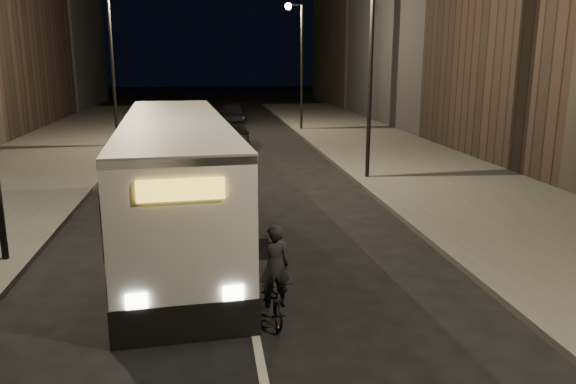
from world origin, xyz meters
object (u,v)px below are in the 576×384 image
object	(u,v)px
streetlight_right_mid	(365,43)
car_far	(233,114)
cyclist_on_bicycle	(273,287)
streetlight_left_far	(116,47)
car_near	(235,135)
city_bus	(176,173)
car_mid	(158,131)
streetlight_right_far	(298,49)

from	to	relation	value
streetlight_right_mid	car_far	bearing A→B (deg)	101.10
streetlight_right_mid	cyclist_on_bicycle	bearing A→B (deg)	-112.78
streetlight_left_far	car_near	bearing A→B (deg)	-3.59
streetlight_left_far	city_bus	size ratio (longest dim) A/B	0.66
city_bus	car_mid	bearing A→B (deg)	92.36
city_bus	car_near	size ratio (longest dim) A/B	3.23
city_bus	car_near	distance (m)	16.22
streetlight_left_far	car_mid	world-z (taller)	streetlight_left_far
car_far	streetlight_right_mid	bearing A→B (deg)	-72.27
streetlight_left_far	city_bus	distance (m)	17.18
car_mid	car_far	size ratio (longest dim) A/B	0.80
city_bus	car_mid	size ratio (longest dim) A/B	3.19
streetlight_right_mid	streetlight_right_far	distance (m)	16.00
streetlight_right_mid	city_bus	world-z (taller)	streetlight_right_mid
streetlight_right_far	city_bus	world-z (taller)	streetlight_right_far
cyclist_on_bicycle	car_far	size ratio (longest dim) A/B	0.39
streetlight_right_mid	car_mid	world-z (taller)	streetlight_right_mid
streetlight_right_far	streetlight_left_far	world-z (taller)	same
streetlight_right_mid	car_mid	distance (m)	15.68
streetlight_left_far	cyclist_on_bicycle	xyz separation A→B (m)	(5.73, -21.74, -4.73)
car_near	car_far	world-z (taller)	car_far
car_mid	streetlight_right_mid	bearing A→B (deg)	129.73
streetlight_right_far	car_far	distance (m)	8.03
streetlight_right_far	car_far	xyz separation A→B (m)	(-4.13, 5.07, -4.66)
streetlight_right_mid	car_far	size ratio (longest dim) A/B	1.67
cyclist_on_bicycle	streetlight_right_mid	bearing A→B (deg)	62.66
streetlight_right_far	car_far	world-z (taller)	streetlight_right_far
streetlight_right_far	streetlight_left_far	bearing A→B (deg)	-150.64
streetlight_right_mid	streetlight_right_far	xyz separation A→B (m)	(0.00, 16.00, 0.00)
car_mid	streetlight_left_far	bearing A→B (deg)	52.04
city_bus	car_far	bearing A→B (deg)	80.33
car_near	cyclist_on_bicycle	bearing A→B (deg)	-87.74
car_near	city_bus	bearing A→B (deg)	-95.19
city_bus	car_mid	distance (m)	18.52
streetlight_right_mid	car_far	world-z (taller)	streetlight_right_mid
streetlight_right_far	car_mid	distance (m)	10.87
streetlight_left_far	cyclist_on_bicycle	size ratio (longest dim) A/B	4.27
streetlight_right_mid	car_mid	bearing A→B (deg)	126.68
streetlight_left_far	car_mid	size ratio (longest dim) A/B	2.10
streetlight_right_mid	car_near	distance (m)	11.63
streetlight_right_far	car_far	bearing A→B (deg)	129.16
cyclist_on_bicycle	car_far	world-z (taller)	cyclist_on_bicycle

